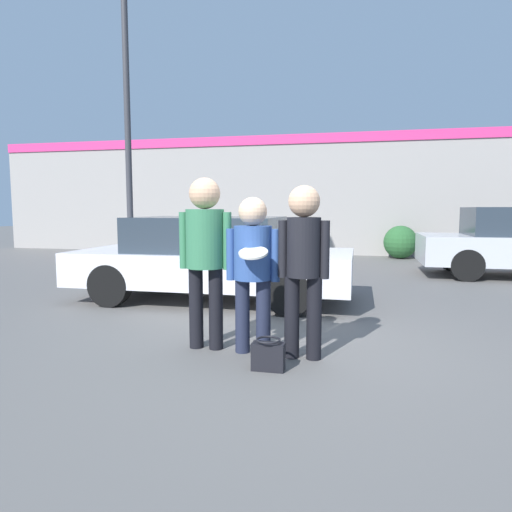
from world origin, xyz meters
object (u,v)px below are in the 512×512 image
at_px(person_middle_with_frisbee, 253,261).
at_px(person_right, 304,257).
at_px(street_lamp, 134,77).
at_px(shrub, 400,242).
at_px(parked_car_near, 212,258).
at_px(person_left, 205,246).
at_px(handbag, 268,355).

distance_m(person_middle_with_frisbee, person_right, 0.53).
distance_m(street_lamp, shrub, 8.75).
bearing_deg(shrub, person_middle_with_frisbee, -103.11).
relative_size(person_middle_with_frisbee, person_right, 0.94).
bearing_deg(parked_car_near, person_left, -73.27).
distance_m(person_left, shrub, 10.00).
height_order(person_left, parked_car_near, person_left).
bearing_deg(person_right, person_left, 174.54).
height_order(person_left, handbag, person_left).
distance_m(person_right, handbag, 1.00).
bearing_deg(handbag, person_left, 146.60).
distance_m(person_left, handbag, 1.33).
bearing_deg(person_left, person_right, -5.46).
distance_m(person_middle_with_frisbee, handbag, 0.97).
relative_size(parked_car_near, street_lamp, 0.67).
xyz_separation_m(person_middle_with_frisbee, parked_car_near, (-1.28, 2.58, -0.27)).
height_order(person_left, person_right, person_left).
height_order(person_right, street_lamp, street_lamp).
relative_size(street_lamp, shrub, 6.74).
bearing_deg(parked_car_near, person_right, -55.53).
distance_m(person_left, parked_car_near, 2.67).
bearing_deg(person_right, parked_car_near, 124.47).
xyz_separation_m(person_left, parked_car_near, (-0.76, 2.53, -0.41)).
bearing_deg(shrub, handbag, -101.15).
xyz_separation_m(parked_car_near, handbag, (1.54, -3.04, -0.55)).
relative_size(person_right, street_lamp, 0.26).
xyz_separation_m(parked_car_near, shrub, (3.53, 7.06, -0.20)).
relative_size(person_left, street_lamp, 0.27).
bearing_deg(person_left, parked_car_near, 106.73).
height_order(street_lamp, handbag, street_lamp).
bearing_deg(person_left, person_middle_with_frisbee, -5.28).
xyz_separation_m(person_left, handbag, (0.78, -0.51, -0.96)).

